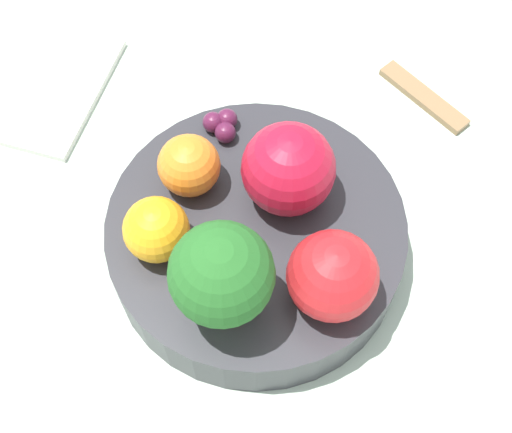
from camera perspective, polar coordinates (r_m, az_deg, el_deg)
The scene contains 11 objects.
ground_plane at distance 0.53m, azimuth -0.00°, elevation -3.82°, with size 6.00×6.00×0.00m, color gray.
table_surface at distance 0.52m, azimuth -0.00°, elevation -3.34°, with size 1.20×1.20×0.02m.
bowl at distance 0.49m, azimuth -0.00°, elevation -1.77°, with size 0.20×0.20×0.04m.
broccoli at distance 0.41m, azimuth -2.77°, elevation -4.76°, with size 0.06×0.06×0.08m.
apple_red at distance 0.43m, azimuth 6.15°, elevation -4.75°, with size 0.06×0.06×0.06m.
apple_green at distance 0.46m, azimuth 2.60°, elevation 3.82°, with size 0.06×0.06×0.06m.
orange_front at distance 0.45m, azimuth -7.99°, elevation -1.05°, with size 0.04×0.04×0.04m.
orange_back at distance 0.48m, azimuth -5.39°, elevation 4.08°, with size 0.04×0.04×0.04m.
grape_cluster at distance 0.51m, azimuth -2.76°, elevation 7.36°, with size 0.03×0.03×0.02m.
napkin at distance 0.62m, azimuth -17.57°, elevation 10.19°, with size 0.13×0.14×0.01m.
spoon at distance 0.60m, azimuth 13.26°, elevation 9.30°, with size 0.08×0.06×0.01m.
Camera 1 is at (-0.04, 0.22, 0.48)m, focal length 50.00 mm.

